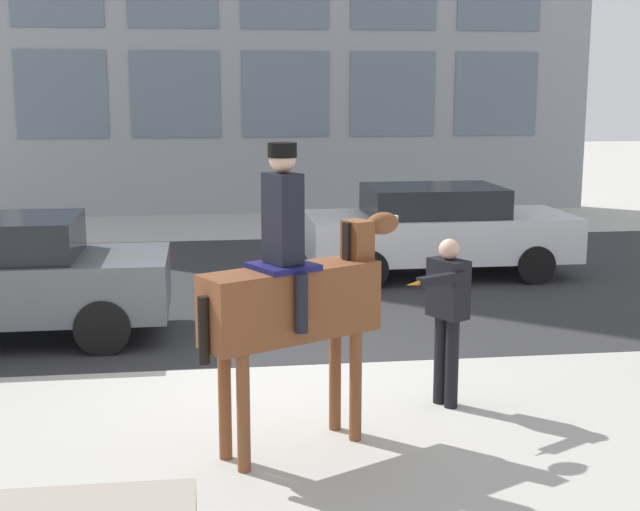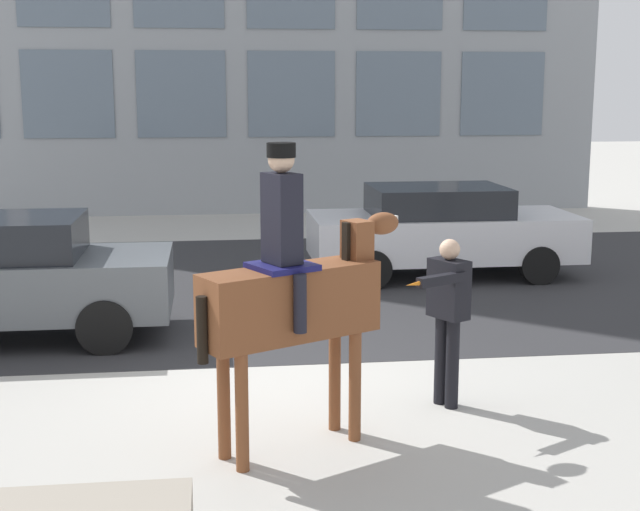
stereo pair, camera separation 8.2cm
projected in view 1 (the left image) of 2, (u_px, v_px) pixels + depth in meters
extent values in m
plane|color=#B2AFA8|center=(278.00, 380.00, 9.56)|extent=(80.00, 80.00, 0.00)
cube|color=#2D2D30|center=(252.00, 284.00, 14.18)|extent=(18.12, 8.50, 0.01)
cube|color=slate|center=(61.00, 94.00, 20.99)|extent=(2.13, 0.02, 2.06)
cube|color=slate|center=(175.00, 94.00, 21.33)|extent=(2.13, 0.02, 2.06)
cube|color=slate|center=(286.00, 94.00, 21.68)|extent=(2.13, 0.02, 2.06)
cube|color=slate|center=(393.00, 94.00, 22.03)|extent=(2.13, 0.02, 2.06)
cube|color=slate|center=(496.00, 94.00, 22.38)|extent=(2.13, 0.02, 2.06)
cube|color=brown|center=(291.00, 303.00, 7.52)|extent=(1.61, 1.12, 0.61)
cylinder|color=brown|center=(335.00, 377.00, 8.11)|extent=(0.11, 0.11, 1.00)
cylinder|color=brown|center=(356.00, 386.00, 7.87)|extent=(0.11, 0.11, 1.00)
cylinder|color=brown|center=(225.00, 402.00, 7.47)|extent=(0.11, 0.11, 1.00)
cylinder|color=brown|center=(243.00, 413.00, 7.22)|extent=(0.11, 0.11, 1.00)
cube|color=brown|center=(357.00, 252.00, 7.84)|extent=(0.29, 0.31, 0.55)
cube|color=black|center=(347.00, 251.00, 7.77)|extent=(0.07, 0.09, 0.50)
ellipsoid|color=brown|center=(383.00, 223.00, 7.96)|extent=(0.39, 0.33, 0.20)
cube|color=silver|center=(391.00, 220.00, 8.01)|extent=(0.13, 0.10, 0.08)
cylinder|color=black|center=(204.00, 330.00, 7.06)|extent=(0.09, 0.09, 0.55)
cube|color=#14144C|center=(283.00, 266.00, 7.41)|extent=(0.64, 0.65, 0.05)
cube|color=black|center=(283.00, 218.00, 7.33)|extent=(0.34, 0.39, 0.75)
sphere|color=#D1A889|center=(282.00, 160.00, 7.24)|extent=(0.22, 0.22, 0.22)
cylinder|color=black|center=(282.00, 150.00, 7.23)|extent=(0.24, 0.24, 0.12)
cylinder|color=black|center=(266.00, 291.00, 7.68)|extent=(0.11, 0.11, 0.49)
cylinder|color=black|center=(301.00, 304.00, 7.24)|extent=(0.11, 0.11, 0.49)
cylinder|color=black|center=(452.00, 363.00, 8.68)|extent=(0.13, 0.13, 0.90)
cylinder|color=black|center=(440.00, 359.00, 8.81)|extent=(0.13, 0.13, 0.90)
cube|color=black|center=(448.00, 288.00, 8.61)|extent=(0.38, 0.46, 0.57)
sphere|color=#D1A889|center=(449.00, 249.00, 8.54)|extent=(0.20, 0.20, 0.20)
cube|color=black|center=(441.00, 279.00, 8.28)|extent=(0.53, 0.34, 0.09)
cone|color=orange|center=(413.00, 284.00, 8.08)|extent=(0.18, 0.12, 0.04)
cube|color=#51565B|center=(7.00, 286.00, 10.98)|extent=(3.94, 1.71, 0.72)
cylinder|color=black|center=(103.00, 327.00, 10.44)|extent=(0.66, 0.21, 0.66)
cylinder|color=black|center=(115.00, 296.00, 11.97)|extent=(0.66, 0.21, 0.66)
cube|color=silver|center=(439.00, 236.00, 14.80)|extent=(4.37, 1.85, 0.72)
cube|color=black|center=(433.00, 200.00, 14.68)|extent=(2.18, 1.63, 0.47)
cylinder|color=black|center=(535.00, 265.00, 14.21)|extent=(0.62, 0.22, 0.62)
cylinder|color=black|center=(500.00, 246.00, 15.87)|extent=(0.62, 0.22, 0.62)
cylinder|color=black|center=(368.00, 269.00, 13.86)|extent=(0.62, 0.22, 0.62)
cylinder|color=black|center=(350.00, 250.00, 15.52)|extent=(0.62, 0.22, 0.62)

